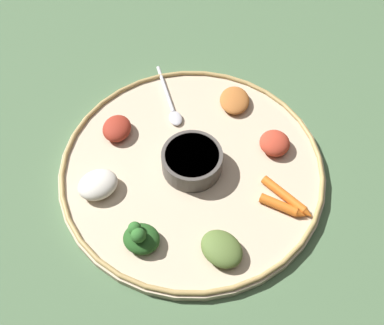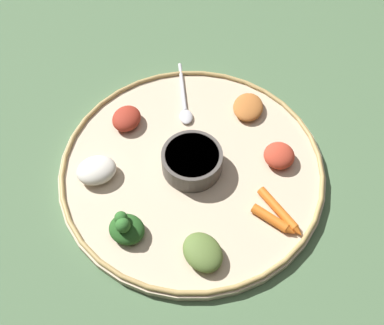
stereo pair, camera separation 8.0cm
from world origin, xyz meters
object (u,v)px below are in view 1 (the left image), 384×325
at_px(spoon, 171,105).
at_px(greens_pile, 140,237).
at_px(carrot_near_spoon, 282,206).
at_px(center_bowl, 192,160).
at_px(carrot_outer, 287,197).

distance_m(spoon, greens_pile, 0.28).
distance_m(spoon, carrot_near_spoon, 0.28).
xyz_separation_m(center_bowl, spoon, (-0.08, 0.12, -0.02)).
relative_size(center_bowl, carrot_outer, 1.07).
bearing_deg(center_bowl, carrot_outer, -4.24).
height_order(greens_pile, carrot_near_spoon, greens_pile).
distance_m(center_bowl, greens_pile, 0.16).
xyz_separation_m(center_bowl, carrot_outer, (0.17, -0.01, -0.01)).
relative_size(greens_pile, carrot_near_spoon, 0.73).
distance_m(greens_pile, carrot_near_spoon, 0.23).
distance_m(center_bowl, carrot_outer, 0.17).
relative_size(spoon, carrot_outer, 1.42).
bearing_deg(greens_pile, carrot_near_spoon, 32.56).
height_order(center_bowl, carrot_near_spoon, center_bowl).
height_order(spoon, carrot_outer, carrot_outer).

